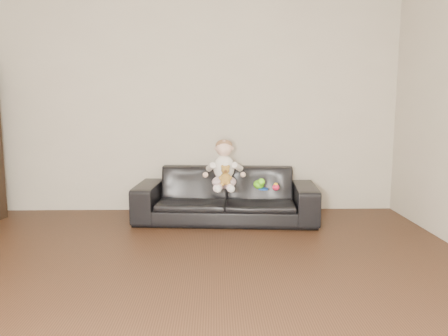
{
  "coord_description": "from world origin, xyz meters",
  "views": [
    {
      "loc": [
        0.35,
        -2.42,
        1.27
      ],
      "look_at": [
        0.45,
        2.16,
        0.59
      ],
      "focal_mm": 35.0,
      "sensor_mm": 36.0,
      "label": 1
    }
  ],
  "objects_px": {
    "toy_green": "(259,184)",
    "toy_blue_disc": "(263,189)",
    "teddy_bear": "(225,176)",
    "toy_rattle": "(276,187)",
    "baby": "(224,167)",
    "sofa": "(226,195)"
  },
  "relations": [
    {
      "from": "toy_green",
      "to": "toy_blue_disc",
      "type": "relative_size",
      "value": 1.36
    },
    {
      "from": "teddy_bear",
      "to": "toy_rattle",
      "type": "relative_size",
      "value": 2.87
    },
    {
      "from": "baby",
      "to": "toy_rattle",
      "type": "xyz_separation_m",
      "value": [
        0.54,
        -0.12,
        -0.19
      ]
    },
    {
      "from": "toy_green",
      "to": "toy_blue_disc",
      "type": "xyz_separation_m",
      "value": [
        0.05,
        -0.04,
        -0.04
      ]
    },
    {
      "from": "baby",
      "to": "toy_rattle",
      "type": "height_order",
      "value": "baby"
    },
    {
      "from": "sofa",
      "to": "baby",
      "type": "xyz_separation_m",
      "value": [
        -0.02,
        -0.11,
        0.32
      ]
    },
    {
      "from": "sofa",
      "to": "toy_rattle",
      "type": "height_order",
      "value": "sofa"
    },
    {
      "from": "sofa",
      "to": "toy_blue_disc",
      "type": "distance_m",
      "value": 0.44
    },
    {
      "from": "baby",
      "to": "teddy_bear",
      "type": "height_order",
      "value": "baby"
    },
    {
      "from": "toy_green",
      "to": "toy_blue_disc",
      "type": "bearing_deg",
      "value": -39.08
    },
    {
      "from": "teddy_bear",
      "to": "toy_blue_disc",
      "type": "distance_m",
      "value": 0.44
    },
    {
      "from": "sofa",
      "to": "baby",
      "type": "relative_size",
      "value": 3.72
    },
    {
      "from": "sofa",
      "to": "toy_blue_disc",
      "type": "relative_size",
      "value": 19.27
    },
    {
      "from": "sofa",
      "to": "toy_green",
      "type": "distance_m",
      "value": 0.4
    },
    {
      "from": "baby",
      "to": "toy_rattle",
      "type": "relative_size",
      "value": 7.26
    },
    {
      "from": "teddy_bear",
      "to": "toy_green",
      "type": "height_order",
      "value": "teddy_bear"
    },
    {
      "from": "teddy_bear",
      "to": "toy_blue_disc",
      "type": "bearing_deg",
      "value": 25.08
    },
    {
      "from": "sofa",
      "to": "toy_rattle",
      "type": "relative_size",
      "value": 27.06
    },
    {
      "from": "sofa",
      "to": "teddy_bear",
      "type": "height_order",
      "value": "teddy_bear"
    },
    {
      "from": "sofa",
      "to": "toy_blue_disc",
      "type": "height_order",
      "value": "sofa"
    },
    {
      "from": "toy_rattle",
      "to": "toy_blue_disc",
      "type": "distance_m",
      "value": 0.14
    },
    {
      "from": "baby",
      "to": "toy_green",
      "type": "bearing_deg",
      "value": 1.34
    }
  ]
}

